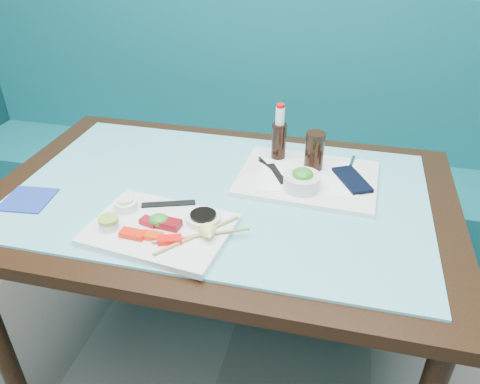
% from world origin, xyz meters
% --- Properties ---
extents(booth_bench, '(3.00, 0.56, 1.17)m').
position_xyz_m(booth_bench, '(0.00, 2.29, 0.37)').
color(booth_bench, '#0F5D63').
rests_on(booth_bench, ground).
extents(dining_table, '(1.40, 0.90, 0.75)m').
position_xyz_m(dining_table, '(0.00, 1.45, 0.67)').
color(dining_table, black).
rests_on(dining_table, ground).
extents(glass_top, '(1.22, 0.76, 0.01)m').
position_xyz_m(glass_top, '(0.00, 1.45, 0.75)').
color(glass_top, '#62BBC4').
rests_on(glass_top, dining_table).
extents(sashimi_plate, '(0.39, 0.30, 0.02)m').
position_xyz_m(sashimi_plate, '(-0.10, 1.21, 0.77)').
color(sashimi_plate, white).
rests_on(sashimi_plate, glass_top).
extents(salmon_left, '(0.07, 0.03, 0.02)m').
position_xyz_m(salmon_left, '(-0.15, 1.16, 0.78)').
color(salmon_left, red).
rests_on(salmon_left, sashimi_plate).
extents(salmon_mid, '(0.06, 0.03, 0.01)m').
position_xyz_m(salmon_mid, '(-0.10, 1.16, 0.78)').
color(salmon_mid, '#F33809').
rests_on(salmon_mid, sashimi_plate).
extents(salmon_right, '(0.07, 0.05, 0.01)m').
position_xyz_m(salmon_right, '(-0.05, 1.16, 0.78)').
color(salmon_right, '#FF0E0A').
rests_on(salmon_right, sashimi_plate).
extents(tuna_left, '(0.05, 0.04, 0.02)m').
position_xyz_m(tuna_left, '(-0.13, 1.22, 0.78)').
color(tuna_left, maroon).
rests_on(tuna_left, sashimi_plate).
extents(tuna_right, '(0.07, 0.04, 0.02)m').
position_xyz_m(tuna_right, '(-0.07, 1.22, 0.79)').
color(tuna_right, maroon).
rests_on(tuna_right, sashimi_plate).
extents(seaweed_garnish, '(0.07, 0.06, 0.03)m').
position_xyz_m(seaweed_garnish, '(-0.10, 1.22, 0.79)').
color(seaweed_garnish, '#208E22').
rests_on(seaweed_garnish, sashimi_plate).
extents(ramekin_wasabi, '(0.07, 0.07, 0.02)m').
position_xyz_m(ramekin_wasabi, '(-0.22, 1.18, 0.79)').
color(ramekin_wasabi, silver).
rests_on(ramekin_wasabi, sashimi_plate).
extents(wasabi_fill, '(0.06, 0.06, 0.01)m').
position_xyz_m(wasabi_fill, '(-0.22, 1.18, 0.80)').
color(wasabi_fill, '#7AB038').
rests_on(wasabi_fill, ramekin_wasabi).
extents(ramekin_ginger, '(0.07, 0.07, 0.03)m').
position_xyz_m(ramekin_ginger, '(-0.22, 1.27, 0.79)').
color(ramekin_ginger, white).
rests_on(ramekin_ginger, sashimi_plate).
extents(ginger_fill, '(0.05, 0.05, 0.01)m').
position_xyz_m(ginger_fill, '(-0.22, 1.27, 0.81)').
color(ginger_fill, '#F7DBCB').
rests_on(ginger_fill, ramekin_ginger).
extents(soy_dish, '(0.11, 0.11, 0.02)m').
position_xyz_m(soy_dish, '(0.01, 1.26, 0.79)').
color(soy_dish, white).
rests_on(soy_dish, sashimi_plate).
extents(soy_fill, '(0.08, 0.08, 0.01)m').
position_xyz_m(soy_fill, '(0.01, 1.26, 0.80)').
color(soy_fill, black).
rests_on(soy_fill, soy_dish).
extents(lemon_wedge, '(0.06, 0.05, 0.05)m').
position_xyz_m(lemon_wedge, '(0.05, 1.18, 0.80)').
color(lemon_wedge, '#F6F374').
rests_on(lemon_wedge, sashimi_plate).
extents(chopstick_sleeve, '(0.15, 0.07, 0.00)m').
position_xyz_m(chopstick_sleeve, '(-0.11, 1.32, 0.78)').
color(chopstick_sleeve, black).
rests_on(chopstick_sleeve, sashimi_plate).
extents(wooden_chopstick_a, '(0.17, 0.21, 0.01)m').
position_xyz_m(wooden_chopstick_a, '(0.01, 1.20, 0.78)').
color(wooden_chopstick_a, '#A78F4E').
rests_on(wooden_chopstick_a, sashimi_plate).
extents(wooden_chopstick_b, '(0.23, 0.12, 0.01)m').
position_xyz_m(wooden_chopstick_b, '(0.02, 1.20, 0.78)').
color(wooden_chopstick_b, '#9A8348').
rests_on(wooden_chopstick_b, sashimi_plate).
extents(serving_tray, '(0.44, 0.34, 0.02)m').
position_xyz_m(serving_tray, '(0.25, 1.57, 0.77)').
color(serving_tray, white).
rests_on(serving_tray, glass_top).
extents(paper_placemat, '(0.32, 0.24, 0.00)m').
position_xyz_m(paper_placemat, '(0.25, 1.57, 0.77)').
color(paper_placemat, white).
rests_on(paper_placemat, serving_tray).
extents(seaweed_bowl, '(0.14, 0.14, 0.04)m').
position_xyz_m(seaweed_bowl, '(0.24, 1.50, 0.80)').
color(seaweed_bowl, silver).
rests_on(seaweed_bowl, serving_tray).
extents(seaweed_salad, '(0.07, 0.07, 0.03)m').
position_xyz_m(seaweed_salad, '(0.24, 1.50, 0.82)').
color(seaweed_salad, '#2A8B20').
rests_on(seaweed_salad, seaweed_bowl).
extents(cola_glass, '(0.08, 0.08, 0.12)m').
position_xyz_m(cola_glass, '(0.26, 1.63, 0.84)').
color(cola_glass, black).
rests_on(cola_glass, serving_tray).
extents(navy_pouch, '(0.13, 0.17, 0.01)m').
position_xyz_m(navy_pouch, '(0.38, 1.57, 0.78)').
color(navy_pouch, black).
rests_on(navy_pouch, serving_tray).
extents(fork, '(0.02, 0.10, 0.01)m').
position_xyz_m(fork, '(0.38, 1.68, 0.78)').
color(fork, silver).
rests_on(fork, serving_tray).
extents(black_chopstick_a, '(0.15, 0.19, 0.01)m').
position_xyz_m(black_chopstick_a, '(0.15, 1.56, 0.78)').
color(black_chopstick_a, black).
rests_on(black_chopstick_a, serving_tray).
extents(black_chopstick_b, '(0.16, 0.15, 0.01)m').
position_xyz_m(black_chopstick_b, '(0.16, 1.56, 0.78)').
color(black_chopstick_b, black).
rests_on(black_chopstick_b, serving_tray).
extents(tray_sleeve, '(0.08, 0.13, 0.00)m').
position_xyz_m(tray_sleeve, '(0.15, 1.56, 0.78)').
color(tray_sleeve, black).
rests_on(tray_sleeve, serving_tray).
extents(cola_bottle_body, '(0.05, 0.05, 0.14)m').
position_xyz_m(cola_bottle_body, '(0.14, 1.68, 0.83)').
color(cola_bottle_body, black).
rests_on(cola_bottle_body, glass_top).
extents(cola_bottle_neck, '(0.04, 0.04, 0.06)m').
position_xyz_m(cola_bottle_neck, '(0.14, 1.68, 0.92)').
color(cola_bottle_neck, white).
rests_on(cola_bottle_neck, cola_bottle_body).
extents(cola_bottle_cap, '(0.03, 0.03, 0.01)m').
position_xyz_m(cola_bottle_cap, '(0.14, 1.68, 0.96)').
color(cola_bottle_cap, red).
rests_on(cola_bottle_cap, cola_bottle_neck).
extents(blue_napkin, '(0.15, 0.15, 0.01)m').
position_xyz_m(blue_napkin, '(-0.53, 1.27, 0.76)').
color(blue_napkin, navy).
rests_on(blue_napkin, glass_top).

